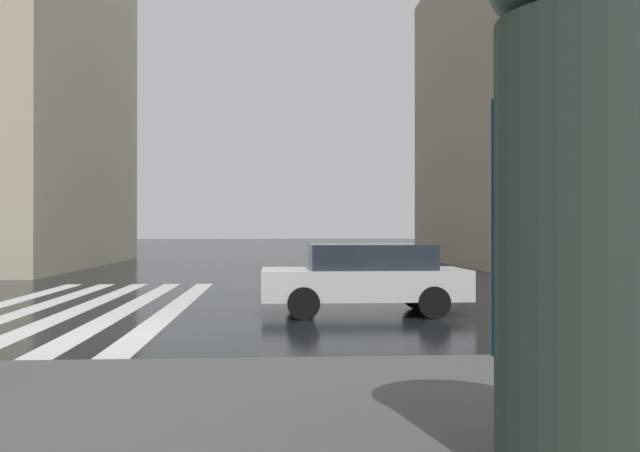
# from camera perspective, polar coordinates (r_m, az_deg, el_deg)

# --- Properties ---
(ground_plane) EXTENTS (220.00, 220.00, 0.00)m
(ground_plane) POSITION_cam_1_polar(r_m,az_deg,el_deg) (11.98, -15.59, -8.47)
(ground_plane) COLOR black
(zebra_crossing) EXTENTS (13.00, 4.50, 0.01)m
(zebra_crossing) POSITION_cam_1_polar(r_m,az_deg,el_deg) (16.24, -18.65, -6.28)
(zebra_crossing) COLOR silver
(zebra_crossing) RESTS_ON ground_plane
(billboard_column) EXTENTS (1.38, 1.38, 3.40)m
(billboard_column) POSITION_cam_1_polar(r_m,az_deg,el_deg) (4.74, 21.80, 1.86)
(billboard_column) COLOR #28382D
(billboard_column) RESTS_ON sidewalk_pavement
(car_white) EXTENTS (1.85, 4.10, 1.41)m
(car_white) POSITION_cam_1_polar(r_m,az_deg,el_deg) (14.26, 3.73, -4.11)
(car_white) COLOR silver
(car_white) RESTS_ON ground_plane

